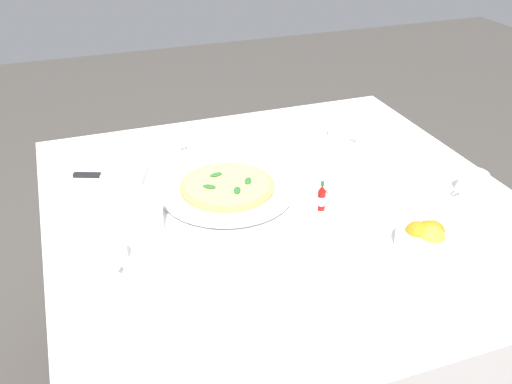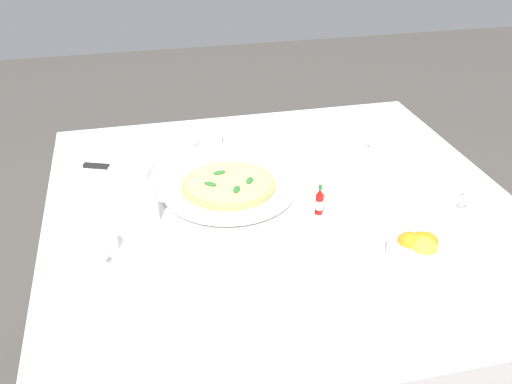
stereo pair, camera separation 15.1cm
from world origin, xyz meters
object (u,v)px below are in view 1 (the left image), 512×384
Objects in this scene: water_glass_back_corner at (148,213)px; pepper_shaker at (313,205)px; dinner_knife at (105,176)px; pizza_plate at (227,190)px; pizza at (227,186)px; citrus_bowl at (428,237)px; hot_sauce_bottle at (322,198)px; coffee_cup_far_left at (197,140)px; coffee_cup_center_back at (340,132)px; salt_shaker at (329,197)px; napkin_folded at (105,180)px; coffee_cup_near_left at (472,185)px; coffee_cup_right_edge at (110,254)px.

water_glass_back_corner is 1.89× the size of pepper_shaker.
pizza_plate is at bearing -7.51° from dinner_knife.
citrus_bowl is (0.36, -0.39, 0.00)m from pizza.
hot_sauce_bottle reaches higher than pepper_shaker.
dinner_knife is 0.60m from hot_sauce_bottle.
pizza_plate is 2.77× the size of coffee_cup_far_left.
pizza is 0.49m from coffee_cup_center_back.
salt_shaker reaches higher than pizza_plate.
napkin_folded is 3.02× the size of hot_sauce_bottle.
dinner_knife is at bearing -2.59° from napkin_folded.
water_glass_back_corner reaches higher than citrus_bowl.
pizza_plate is at bearing 142.32° from hot_sauce_bottle.
coffee_cup_near_left reaches higher than coffee_cup_right_edge.
pizza is at bearing 159.97° from coffee_cup_near_left.
coffee_cup_near_left reaches higher than coffee_cup_center_back.
coffee_cup_center_back reaches higher than salt_shaker.
hot_sauce_bottle is at bearing 124.56° from citrus_bowl.
salt_shaker is (0.46, -0.05, -0.02)m from water_glass_back_corner.
coffee_cup_far_left reaches higher than coffee_cup_center_back.
pepper_shaker is (0.18, -0.46, -0.00)m from coffee_cup_far_left.
coffee_cup_right_edge reaches higher than dinner_knife.
pizza is 0.39m from coffee_cup_right_edge.
dinner_knife is at bearing 139.93° from citrus_bowl.
salt_shaker reaches higher than pizza.
coffee_cup_right_edge reaches higher than pizza_plate.
pizza_plate is 0.25m from water_glass_back_corner.
pizza_plate is at bearing 101.36° from pizza.
coffee_cup_right_edge is 0.38m from dinner_knife.
coffee_cup_right_edge reaches higher than pepper_shaker.
coffee_cup_far_left is 0.78m from citrus_bowl.
pizza is 0.26m from hot_sauce_bottle.
water_glass_back_corner is at bearing -156.94° from pizza_plate.
citrus_bowl is at bearing -46.98° from pizza_plate.
salt_shaker is (0.53, -0.32, 0.00)m from dinner_knife.
napkin_folded reaches higher than pizza_plate.
hot_sauce_bottle is (-0.24, -0.36, 0.01)m from coffee_cup_center_back.
coffee_cup_right_edge reaches higher than salt_shaker.
pizza_plate is at bearing 136.38° from pepper_shaker.
dinner_knife is 1.25× the size of citrus_bowl.
citrus_bowl is 2.67× the size of salt_shaker.
hot_sauce_bottle is at bearing -65.35° from coffee_cup_far_left.
salt_shaker is (0.24, -0.44, -0.00)m from coffee_cup_far_left.
coffee_cup_near_left reaches higher than pizza.
water_glass_back_corner is (-0.23, -0.10, 0.02)m from pizza.
pizza is (0.00, -0.00, 0.01)m from pizza_plate.
coffee_cup_far_left is 2.31× the size of salt_shaker.
pizza is 0.66m from coffee_cup_near_left.
salt_shaker is at bearing -121.03° from coffee_cup_center_back.
salt_shaker is (0.23, -0.15, 0.00)m from pizza.
coffee_cup_center_back is 0.87× the size of citrus_bowl.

